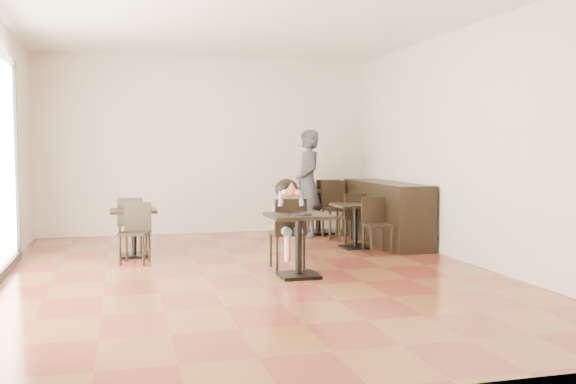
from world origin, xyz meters
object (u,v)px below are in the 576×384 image
object	(u,v)px
cafe_table_mid	(355,226)
chair_mid_a	(351,218)
child	(287,224)
chair_back_a	(324,206)
adult_patron	(308,183)
cafe_table_back	(318,211)
child_chair	(287,233)
chair_back_b	(337,209)
chair_left_a	(133,224)
cafe_table_left	(134,233)
child_table	(298,246)
chair_left_b	(135,233)
chair_mid_b	(377,226)

from	to	relation	value
cafe_table_mid	chair_mid_a	size ratio (longest dim) A/B	0.83
child	chair_back_a	world-z (taller)	child
adult_patron	cafe_table_back	distance (m)	0.67
child_chair	chair_back_b	world-z (taller)	chair_back_b
chair_left_a	cafe_table_left	bearing A→B (deg)	106.52
child_table	cafe_table_left	distance (m)	2.74
child	cafe_table_left	bearing A→B (deg)	142.96
chair_left_a	adult_patron	bearing A→B (deg)	-148.15
child	cafe_table_mid	size ratio (longest dim) A/B	1.68
chair_mid_a	chair_left_a	distance (m)	3.50
child_table	cafe_table_mid	size ratio (longest dim) A/B	1.11
child_table	chair_back_b	size ratio (longest dim) A/B	0.78
chair_left_b	chair_back_a	world-z (taller)	chair_back_a
cafe_table_back	chair_left_b	world-z (taller)	chair_left_b
chair_left_b	chair_back_b	bearing A→B (deg)	42.35
adult_patron	cafe_table_left	size ratio (longest dim) A/B	2.75
child	chair_back_a	size ratio (longest dim) A/B	1.18
child_chair	cafe_table_back	world-z (taller)	child_chair
child_table	child_chair	size ratio (longest dim) A/B	0.83
chair_mid_b	child_table	bearing A→B (deg)	-139.41
chair_mid_b	chair_left_a	distance (m)	3.68
adult_patron	chair_back_a	world-z (taller)	adult_patron
child_chair	chair_left_b	bearing A→B (deg)	-24.93
child	chair_mid_b	distance (m)	1.81
chair_mid_a	chair_back_a	bearing A→B (deg)	-88.65
chair_back_b	chair_mid_a	bearing A→B (deg)	-87.99
adult_patron	cafe_table_mid	world-z (taller)	adult_patron
chair_left_b	child_table	bearing A→B (deg)	-20.53
child_table	chair_back_b	world-z (taller)	chair_back_b
adult_patron	chair_back_a	bearing A→B (deg)	134.20
chair_mid_a	chair_left_a	size ratio (longest dim) A/B	1.01
cafe_table_left	chair_mid_a	xyz separation A→B (m)	(3.50, 0.49, 0.07)
chair_left_b	chair_mid_a	bearing A→B (deg)	33.16
child_table	chair_back_a	size ratio (longest dim) A/B	0.78
child_table	cafe_table_back	bearing A→B (deg)	69.10
child_chair	chair_back_a	bearing A→B (deg)	-115.57
child	cafe_table_left	world-z (taller)	child
cafe_table_left	chair_back_b	xyz separation A→B (m)	(3.46, 1.12, 0.15)
cafe_table_mid	chair_mid_a	bearing A→B (deg)	75.76
child_table	chair_left_a	bearing A→B (deg)	126.85
child_chair	child	bearing A→B (deg)	-0.00
adult_patron	chair_left_a	bearing A→B (deg)	-75.86
chair_mid_b	chair_left_a	bearing A→B (deg)	161.55
chair_mid_a	child_table	bearing A→B (deg)	57.01
chair_left_b	chair_left_a	bearing A→B (deg)	106.52
cafe_table_left	chair_mid_a	distance (m)	3.53
cafe_table_back	chair_mid_b	distance (m)	2.29
child_table	chair_left_a	distance (m)	3.16
cafe_table_mid	adult_patron	bearing A→B (deg)	103.66
adult_patron	chair_left_b	distance (m)	3.61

